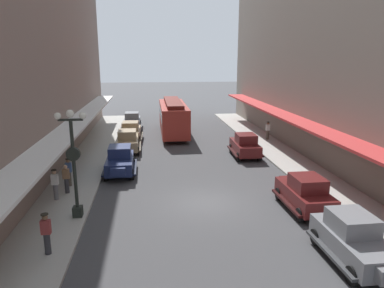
{
  "coord_description": "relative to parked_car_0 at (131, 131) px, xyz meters",
  "views": [
    {
      "loc": [
        -2.86,
        -17.7,
        7.54
      ],
      "look_at": [
        0.0,
        6.0,
        1.8
      ],
      "focal_mm": 33.4,
      "sensor_mm": 36.0,
      "label": 1
    }
  ],
  "objects": [
    {
      "name": "ground_plane",
      "position": [
        4.63,
        -15.44,
        -0.94
      ],
      "size": [
        200.0,
        200.0,
        0.0
      ],
      "primitive_type": "plane",
      "color": "#424244"
    },
    {
      "name": "sidewalk_left",
      "position": [
        -2.87,
        -15.44,
        -0.87
      ],
      "size": [
        3.0,
        60.0,
        0.15
      ],
      "primitive_type": "cube",
      "color": "#A8A59E",
      "rests_on": "ground"
    },
    {
      "name": "sidewalk_right",
      "position": [
        12.13,
        -15.44,
        -0.87
      ],
      "size": [
        3.0,
        60.0,
        0.15
      ],
      "primitive_type": "cube",
      "color": "#A8A59E",
      "rests_on": "ground"
    },
    {
      "name": "parked_car_0",
      "position": [
        0.0,
        0.0,
        0.0
      ],
      "size": [
        2.24,
        4.3,
        1.84
      ],
      "color": "#997F5B",
      "rests_on": "ground"
    },
    {
      "name": "parked_car_1",
      "position": [
        -0.12,
        5.97,
        0.0
      ],
      "size": [
        2.14,
        4.26,
        1.84
      ],
      "color": "slate",
      "rests_on": "ground"
    },
    {
      "name": "parked_car_2",
      "position": [
        -0.08,
        -3.99,
        0.0
      ],
      "size": [
        2.19,
        4.28,
        1.84
      ],
      "color": "#997F5B",
      "rests_on": "ground"
    },
    {
      "name": "parked_car_3",
      "position": [
        9.17,
        -6.65,
        0.0
      ],
      "size": [
        2.22,
        4.29,
        1.84
      ],
      "color": "#591919",
      "rests_on": "ground"
    },
    {
      "name": "parked_car_4",
      "position": [
        9.29,
        -21.73,
        0.0
      ],
      "size": [
        2.16,
        4.27,
        1.84
      ],
      "color": "slate",
      "rests_on": "ground"
    },
    {
      "name": "parked_car_5",
      "position": [
        9.49,
        -16.95,
        0.0
      ],
      "size": [
        2.18,
        4.28,
        1.84
      ],
      "color": "#591919",
      "rests_on": "ground"
    },
    {
      "name": "parked_car_6",
      "position": [
        -0.27,
        -9.84,
        0.0
      ],
      "size": [
        2.18,
        4.28,
        1.84
      ],
      "color": "#19234C",
      "rests_on": "ground"
    },
    {
      "name": "streetcar",
      "position": [
        4.14,
        2.24,
        0.96
      ],
      "size": [
        2.57,
        9.61,
        3.46
      ],
      "color": "#A52D23",
      "rests_on": "ground"
    },
    {
      "name": "lamp_post_with_clock",
      "position": [
        -1.77,
        -16.73,
        2.04
      ],
      "size": [
        1.42,
        0.44,
        5.16
      ],
      "color": "black",
      "rests_on": "sidewalk_left"
    },
    {
      "name": "fire_hydrant",
      "position": [
        10.98,
        -15.57,
        -0.38
      ],
      "size": [
        0.24,
        0.24,
        0.82
      ],
      "color": "#B21E19",
      "rests_on": "sidewalk_right"
    },
    {
      "name": "pedestrian_0",
      "position": [
        -3.06,
        -12.3,
        0.07
      ],
      "size": [
        0.36,
        0.28,
        1.67
      ],
      "color": "#4C4238",
      "rests_on": "sidewalk_left"
    },
    {
      "name": "pedestrian_1",
      "position": [
        -2.28,
        -20.08,
        0.07
      ],
      "size": [
        0.36,
        0.28,
        1.67
      ],
      "color": "#2D2D33",
      "rests_on": "sidewalk_left"
    },
    {
      "name": "pedestrian_2",
      "position": [
        12.68,
        -1.62,
        0.07
      ],
      "size": [
        0.36,
        0.28,
        1.67
      ],
      "color": "#4C4238",
      "rests_on": "sidewalk_right"
    },
    {
      "name": "pedestrian_3",
      "position": [
        -3.32,
        -14.43,
        0.07
      ],
      "size": [
        0.36,
        0.28,
        1.67
      ],
      "color": "slate",
      "rests_on": "sidewalk_left"
    },
    {
      "name": "pedestrian_4",
      "position": [
        -2.95,
        -13.5,
        0.05
      ],
      "size": [
        0.36,
        0.24,
        1.64
      ],
      "color": "#2D2D33",
      "rests_on": "sidewalk_left"
    }
  ]
}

